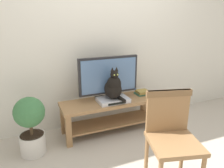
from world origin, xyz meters
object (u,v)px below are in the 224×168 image
tv (109,77)px  book_stack (143,92)px  tv_stand (111,109)px  media_box (113,100)px  wooden_chair (171,132)px  cat (113,87)px  potted_plant (31,123)px

tv → book_stack: size_ratio=3.65×
tv_stand → tv: bearing=90.0°
tv → media_box: (0.01, -0.12, -0.29)m
media_box → book_stack: book_stack is taller
media_box → wooden_chair: 1.10m
tv → wooden_chair: (0.14, -1.22, -0.24)m
wooden_chair → book_stack: wooden_chair is taller
tv → cat: 0.17m
book_stack → potted_plant: (-1.60, -0.19, -0.10)m
tv → wooden_chair: size_ratio=0.92×
tv_stand → media_box: bearing=-78.7°
media_box → tv_stand: bearing=101.3°
tv → cat: tv is taller
potted_plant → media_box: bearing=4.9°
tv → cat: (0.01, -0.14, -0.10)m
tv → book_stack: 0.61m
tv_stand → wooden_chair: (0.14, -1.15, 0.22)m
media_box → potted_plant: 1.08m
media_box → wooden_chair: size_ratio=0.46×
tv_stand → wooden_chair: size_ratio=1.50×
tv_stand → tv: size_ratio=1.63×
media_box → potted_plant: size_ratio=0.59×
tv_stand → wooden_chair: bearing=-83.1°
tv_stand → potted_plant: bearing=-172.1°
wooden_chair → cat: bearing=96.7°
book_stack → cat: bearing=-167.7°
tv_stand → book_stack: book_stack is taller
tv_stand → book_stack: (0.54, 0.04, 0.17)m
tv → tv_stand: bearing=-90.0°
wooden_chair → book_stack: size_ratio=3.96×
tv → wooden_chair: bearing=-83.4°
tv → book_stack: bearing=-2.4°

